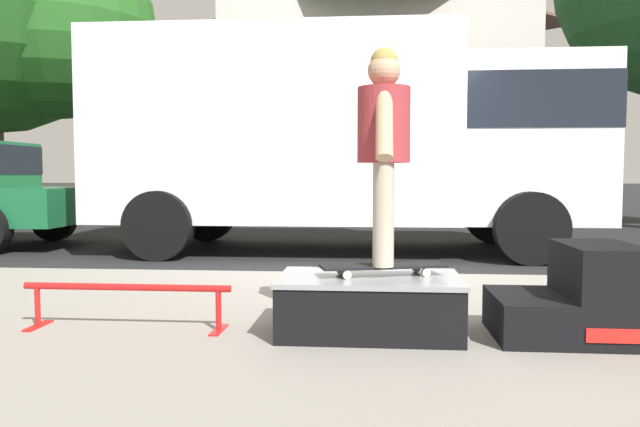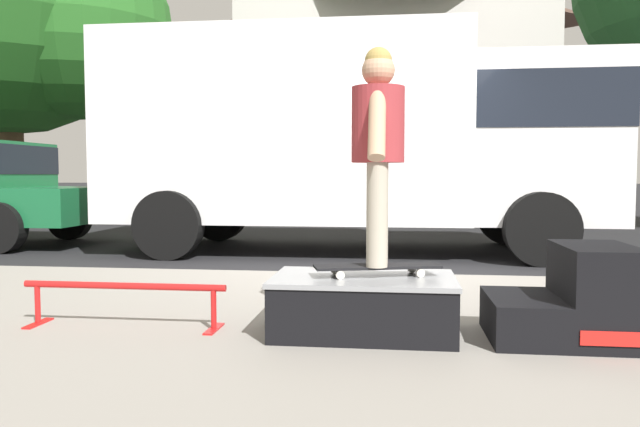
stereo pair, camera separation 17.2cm
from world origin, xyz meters
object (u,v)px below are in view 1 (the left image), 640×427
at_px(skate_box, 369,302).
at_px(kicker_ramp, 576,299).
at_px(box_truck, 346,133).
at_px(skateboard, 383,267).
at_px(skater_kid, 384,138).
at_px(grind_rail, 127,295).

relative_size(skate_box, kicker_ramp, 1.35).
xyz_separation_m(skate_box, box_truck, (-0.37, 5.06, 1.39)).
bearing_deg(box_truck, skate_box, -85.82).
xyz_separation_m(skateboard, skater_kid, (0.00, -0.00, 0.80)).
xyz_separation_m(skate_box, skateboard, (0.08, 0.03, 0.22)).
height_order(skate_box, skater_kid, skater_kid).
bearing_deg(skate_box, skateboard, 17.17).
bearing_deg(skateboard, kicker_ramp, -1.27).
relative_size(skate_box, skateboard, 1.40).
height_order(grind_rail, skateboard, skateboard).
distance_m(kicker_ramp, grind_rail, 2.80).
bearing_deg(skater_kid, grind_rail, -178.13).
xyz_separation_m(skate_box, skater_kid, (0.08, 0.03, 1.02)).
bearing_deg(kicker_ramp, skateboard, 178.73).
distance_m(grind_rail, box_truck, 5.40).
distance_m(skate_box, grind_rail, 1.55).
xyz_separation_m(skateboard, box_truck, (-0.45, 5.03, 1.16)).
relative_size(skateboard, skater_kid, 0.60).
height_order(skate_box, box_truck, box_truck).
bearing_deg(kicker_ramp, grind_rail, -179.44).
bearing_deg(skateboard, skater_kid, -88.21).
xyz_separation_m(kicker_ramp, skater_kid, (-1.17, 0.03, 0.98)).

